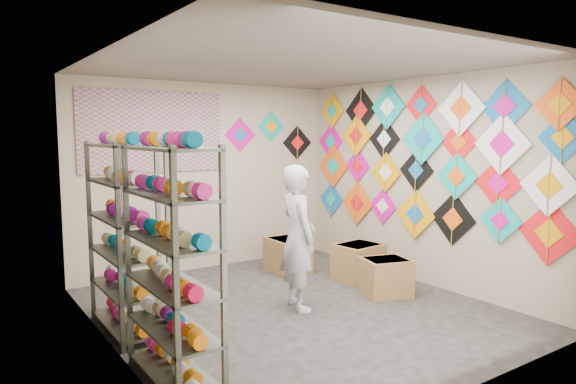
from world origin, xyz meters
TOP-DOWN VIEW (x-y plane):
  - ground at (0.00, 0.00)m, footprint 4.50×4.50m
  - room_walls at (0.00, 0.00)m, footprint 4.50×4.50m
  - shelf_rack_front at (-1.78, -0.85)m, footprint 0.40×1.10m
  - shelf_rack_back at (-1.78, 0.45)m, footprint 0.40×1.10m
  - string_spools at (-1.78, -0.20)m, footprint 0.12×2.36m
  - kite_wall_display at (1.98, -0.01)m, footprint 0.06×4.28m
  - back_wall_kites at (1.11, 2.24)m, footprint 1.59×0.02m
  - poster at (-0.80, 2.23)m, footprint 2.00×0.01m
  - shopkeeper at (0.05, 0.02)m, footprint 0.76×0.64m
  - carton_a at (1.20, -0.20)m, footprint 0.65×0.59m
  - carton_b at (1.38, 0.48)m, footprint 0.65×0.56m
  - carton_c at (0.82, 1.35)m, footprint 0.52×0.57m

SIDE VIEW (x-z plane):
  - ground at x=0.00m, z-range 0.00..0.00m
  - carton_a at x=1.20m, z-range 0.00..0.45m
  - carton_c at x=0.82m, z-range 0.00..0.49m
  - carton_b at x=1.38m, z-range 0.00..0.49m
  - shopkeeper at x=0.05m, z-range 0.00..1.63m
  - shelf_rack_front at x=-1.78m, z-range 0.00..1.90m
  - shelf_rack_back at x=-1.78m, z-range 0.00..1.90m
  - string_spools at x=-1.78m, z-range 0.99..1.11m
  - kite_wall_display at x=1.98m, z-range 0.60..2.68m
  - room_walls at x=0.00m, z-range -0.61..3.89m
  - back_wall_kites at x=1.11m, z-range 1.56..2.33m
  - poster at x=-0.80m, z-range 1.45..2.55m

